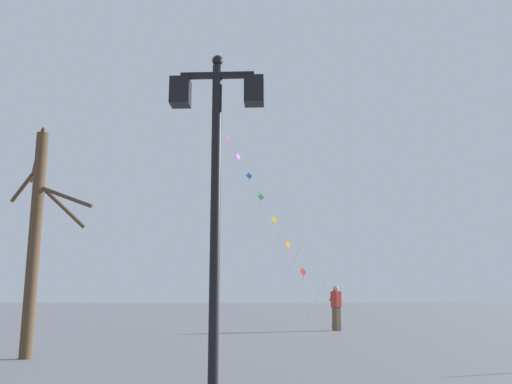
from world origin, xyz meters
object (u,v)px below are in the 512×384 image
Objects in this scene: twin_lantern_lamp_post at (216,152)px; kite_train at (262,200)px; kite_flyer at (336,307)px; bare_tree at (36,236)px.

twin_lantern_lamp_post is 0.41× the size of kite_train.
kite_flyer is (3.05, 13.91, -2.41)m from twin_lantern_lamp_post.
twin_lantern_lamp_post is at bearing -90.10° from kite_train.
kite_flyer is (3.02, -5.47, -5.21)m from kite_train.
twin_lantern_lamp_post is at bearing 137.36° from kite_flyer.
kite_train is at bearing 89.90° from twin_lantern_lamp_post.
kite_flyer is 12.36m from bare_tree.
kite_train reaches higher than kite_flyer.
kite_train is 16.15m from bare_tree.
kite_train is 2.27× the size of bare_tree.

